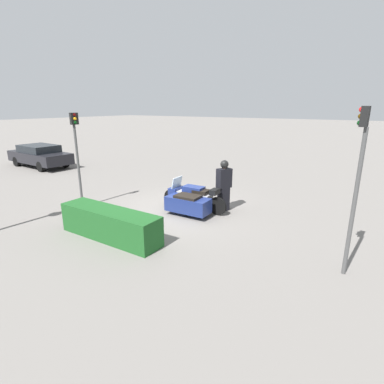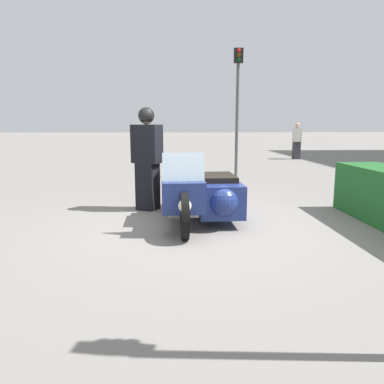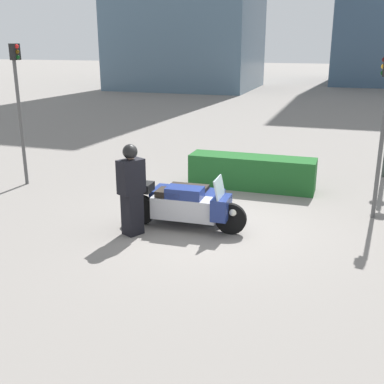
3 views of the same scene
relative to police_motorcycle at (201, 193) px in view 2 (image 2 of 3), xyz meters
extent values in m
plane|color=slate|center=(0.43, 0.01, -0.46)|extent=(160.00, 160.00, 0.00)
cylinder|color=black|center=(0.95, -0.30, -0.14)|extent=(0.65, 0.12, 0.64)
cylinder|color=black|center=(-0.98, -0.35, -0.14)|extent=(0.65, 0.12, 0.64)
cylinder|color=black|center=(-0.22, 0.26, -0.21)|extent=(0.50, 0.11, 0.50)
cube|color=#B7B7BC|center=(-0.02, -0.32, -0.01)|extent=(1.37, 0.48, 0.45)
cube|color=navy|center=(-0.02, -0.32, 0.31)|extent=(0.75, 0.44, 0.24)
cube|color=black|center=(-0.33, -0.33, 0.29)|extent=(0.56, 0.44, 0.12)
cube|color=navy|center=(0.75, -0.30, 0.08)|extent=(0.34, 0.61, 0.44)
cube|color=silver|center=(0.70, -0.30, 0.49)|extent=(0.13, 0.58, 0.40)
sphere|color=white|center=(0.99, -0.29, 0.01)|extent=(0.18, 0.18, 0.18)
cube|color=navy|center=(-0.16, 0.26, -0.06)|extent=(1.55, 0.71, 0.50)
sphere|color=navy|center=(0.49, 0.28, -0.04)|extent=(0.47, 0.48, 0.47)
cube|color=black|center=(-0.16, 0.26, 0.23)|extent=(0.86, 0.59, 0.09)
cube|color=black|center=(-0.86, -0.34, 0.36)|extent=(0.25, 0.41, 0.18)
cube|color=black|center=(-0.93, -0.91, -0.03)|extent=(0.43, 0.45, 0.86)
cube|color=black|center=(-0.93, -0.91, 0.74)|extent=(0.50, 0.59, 0.68)
sphere|color=tan|center=(-0.93, -0.91, 1.19)|extent=(0.23, 0.23, 0.23)
sphere|color=black|center=(-0.93, -0.91, 1.23)|extent=(0.29, 0.29, 0.29)
cylinder|color=#4C4C4C|center=(-5.19, 1.45, 1.17)|extent=(0.09, 0.09, 3.27)
cube|color=black|center=(-5.14, 1.45, 3.01)|extent=(0.16, 0.27, 0.40)
sphere|color=red|center=(-5.07, 1.44, 3.14)|extent=(0.11, 0.11, 0.11)
sphere|color=#462D06|center=(-5.07, 1.44, 3.01)|extent=(0.11, 0.11, 0.11)
sphere|color=#07350F|center=(-5.07, 1.44, 2.88)|extent=(0.11, 0.11, 0.11)
cube|color=#2D2D33|center=(-11.12, 5.26, -0.07)|extent=(0.34, 0.30, 0.79)
cube|color=beige|center=(-11.12, 5.26, 0.65)|extent=(0.48, 0.31, 0.63)
sphere|color=tan|center=(-11.12, 5.26, 1.07)|extent=(0.22, 0.22, 0.22)
camera|label=1|loc=(-5.56, 8.38, 3.21)|focal=28.00mm
camera|label=2|loc=(5.84, -0.46, 1.06)|focal=35.00mm
camera|label=3|loc=(3.02, -9.13, 3.26)|focal=45.00mm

